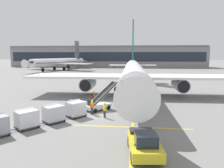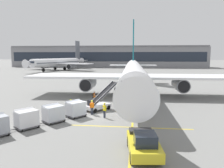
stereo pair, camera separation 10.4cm
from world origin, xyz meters
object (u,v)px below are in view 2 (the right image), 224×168
at_px(baggage_cart_second, 53,113).
at_px(safety_cone_engine_keepout, 99,99).
at_px(ground_crew_by_carts, 71,105).
at_px(safety_cone_nose_mark, 94,93).
at_px(pushback_tug, 144,144).
at_px(safety_cone_wingtip, 95,95).
at_px(baggage_cart_lead, 76,108).
at_px(ground_crew_by_loader, 92,106).
at_px(ground_crew_marshaller, 105,109).
at_px(baggage_cart_third, 26,118).
at_px(parked_airplane, 134,74).
at_px(distant_airplane, 59,62).
at_px(belt_loader, 99,103).

xyz_separation_m(baggage_cart_second, safety_cone_engine_keepout, (2.88, 11.33, -0.69)).
distance_m(ground_crew_by_carts, safety_cone_nose_mark, 12.47).
bearing_deg(safety_cone_nose_mark, pushback_tug, -70.49).
bearing_deg(baggage_cart_second, safety_cone_wingtip, 82.87).
height_order(baggage_cart_lead, baggage_cart_second, same).
distance_m(baggage_cart_second, ground_crew_by_carts, 3.75).
xyz_separation_m(pushback_tug, ground_crew_by_loader, (-5.79, 9.97, 0.17)).
height_order(ground_crew_by_loader, safety_cone_wingtip, ground_crew_by_loader).
distance_m(ground_crew_by_carts, ground_crew_marshaller, 4.60).
distance_m(baggage_cart_lead, baggage_cart_third, 5.69).
xyz_separation_m(parked_airplane, pushback_tug, (1.11, -23.24, -2.98)).
bearing_deg(baggage_cart_lead, ground_crew_by_carts, 124.67).
xyz_separation_m(baggage_cart_third, safety_cone_engine_keepout, (4.75, 13.46, -0.69)).
distance_m(parked_airplane, ground_crew_by_carts, 15.19).
bearing_deg(baggage_cart_third, pushback_tug, -21.86).
distance_m(baggage_cart_third, distant_airplane, 83.59).
distance_m(safety_cone_nose_mark, distant_airplane, 67.78).
xyz_separation_m(baggage_cart_third, ground_crew_by_carts, (2.67, 5.79, -0.00)).
height_order(belt_loader, safety_cone_nose_mark, belt_loader).
bearing_deg(baggage_cart_third, distant_airplane, 107.97).
distance_m(safety_cone_wingtip, safety_cone_nose_mark, 2.30).
relative_size(baggage_cart_second, ground_crew_by_carts, 1.51).
relative_size(baggage_cart_second, distant_airplane, 0.06).
distance_m(baggage_cart_second, ground_crew_marshaller, 5.59).
bearing_deg(baggage_cart_second, ground_crew_by_carts, 77.71).
xyz_separation_m(safety_cone_wingtip, safety_cone_nose_mark, (-0.53, 2.24, -0.03)).
xyz_separation_m(parked_airplane, safety_cone_wingtip, (-6.41, -2.78, -3.42)).
distance_m(baggage_cart_second, safety_cone_nose_mark, 16.17).
bearing_deg(parked_airplane, baggage_cart_third, -118.07).
bearing_deg(pushback_tug, baggage_cart_lead, 130.24).
bearing_deg(baggage_cart_second, baggage_cart_lead, 51.50).
height_order(safety_cone_engine_keepout, safety_cone_nose_mark, safety_cone_nose_mark).
bearing_deg(baggage_cart_lead, distant_airplane, 111.40).
height_order(parked_airplane, baggage_cart_lead, parked_airplane).
bearing_deg(parked_airplane, safety_cone_engine_keepout, -134.69).
bearing_deg(ground_crew_by_loader, distant_airplane, 112.81).
xyz_separation_m(baggage_cart_lead, distant_airplane, (-29.43, 75.11, 2.60)).
bearing_deg(ground_crew_by_loader, parked_airplane, 70.58).
height_order(parked_airplane, ground_crew_by_loader, parked_airplane).
height_order(pushback_tug, safety_cone_nose_mark, pushback_tug).
distance_m(belt_loader, ground_crew_marshaller, 3.78).
xyz_separation_m(ground_crew_by_loader, safety_cone_wingtip, (-1.73, 10.49, -0.61)).
height_order(pushback_tug, safety_cone_engine_keepout, pushback_tug).
xyz_separation_m(ground_crew_by_carts, safety_cone_engine_keepout, (2.08, 7.67, -0.69)).
bearing_deg(ground_crew_by_loader, safety_cone_wingtip, 99.35).
bearing_deg(pushback_tug, ground_crew_by_loader, 120.14).
height_order(ground_crew_marshaller, safety_cone_engine_keepout, ground_crew_marshaller).
bearing_deg(baggage_cart_second, safety_cone_nose_mark, 85.70).
distance_m(parked_airplane, safety_cone_nose_mark, 7.76).
height_order(belt_loader, baggage_cart_third, belt_loader).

